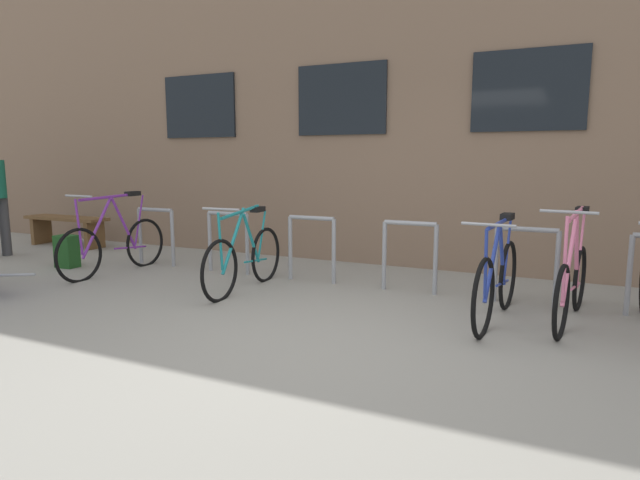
{
  "coord_description": "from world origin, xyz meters",
  "views": [
    {
      "loc": [
        1.74,
        -3.75,
        1.47
      ],
      "look_at": [
        -0.78,
        1.6,
        0.56
      ],
      "focal_mm": 30.0,
      "sensor_mm": 36.0,
      "label": 1
    }
  ],
  "objects_px": {
    "wooden_bench": "(67,225)",
    "backpack": "(67,251)",
    "bicycle_blue": "(497,280)",
    "bicycle_pink": "(572,282)",
    "bicycle_purple": "(114,244)",
    "bicycle_teal": "(245,258)"
  },
  "relations": [
    {
      "from": "bicycle_pink",
      "to": "backpack",
      "type": "relative_size",
      "value": 3.79
    },
    {
      "from": "bicycle_blue",
      "to": "backpack",
      "type": "bearing_deg",
      "value": 179.72
    },
    {
      "from": "wooden_bench",
      "to": "backpack",
      "type": "height_order",
      "value": "wooden_bench"
    },
    {
      "from": "bicycle_blue",
      "to": "wooden_bench",
      "type": "relative_size",
      "value": 1.06
    },
    {
      "from": "bicycle_purple",
      "to": "bicycle_blue",
      "type": "bearing_deg",
      "value": -0.58
    },
    {
      "from": "bicycle_teal",
      "to": "backpack",
      "type": "xyz_separation_m",
      "value": [
        -2.87,
        0.03,
        -0.15
      ]
    },
    {
      "from": "bicycle_blue",
      "to": "backpack",
      "type": "height_order",
      "value": "bicycle_blue"
    },
    {
      "from": "bicycle_purple",
      "to": "bicycle_teal",
      "type": "relative_size",
      "value": 1.05
    },
    {
      "from": "backpack",
      "to": "bicycle_pink",
      "type": "bearing_deg",
      "value": -0.26
    },
    {
      "from": "bicycle_pink",
      "to": "bicycle_teal",
      "type": "xyz_separation_m",
      "value": [
        -3.33,
        -0.24,
        -0.01
      ]
    },
    {
      "from": "wooden_bench",
      "to": "backpack",
      "type": "distance_m",
      "value": 1.97
    },
    {
      "from": "bicycle_pink",
      "to": "wooden_bench",
      "type": "height_order",
      "value": "bicycle_pink"
    },
    {
      "from": "bicycle_pink",
      "to": "bicycle_purple",
      "type": "bearing_deg",
      "value": -177.94
    },
    {
      "from": "bicycle_blue",
      "to": "backpack",
      "type": "relative_size",
      "value": 3.82
    },
    {
      "from": "bicycle_purple",
      "to": "bicycle_blue",
      "type": "distance_m",
      "value": 4.72
    },
    {
      "from": "bicycle_pink",
      "to": "bicycle_blue",
      "type": "bearing_deg",
      "value": -158.71
    },
    {
      "from": "bicycle_pink",
      "to": "bicycle_blue",
      "type": "relative_size",
      "value": 0.99
    },
    {
      "from": "bicycle_purple",
      "to": "bicycle_pink",
      "type": "height_order",
      "value": "bicycle_pink"
    },
    {
      "from": "bicycle_teal",
      "to": "backpack",
      "type": "bearing_deg",
      "value": 179.49
    },
    {
      "from": "bicycle_purple",
      "to": "bicycle_pink",
      "type": "relative_size",
      "value": 1.05
    },
    {
      "from": "bicycle_purple",
      "to": "bicycle_teal",
      "type": "height_order",
      "value": "bicycle_purple"
    },
    {
      "from": "bicycle_pink",
      "to": "bicycle_blue",
      "type": "height_order",
      "value": "bicycle_pink"
    }
  ]
}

